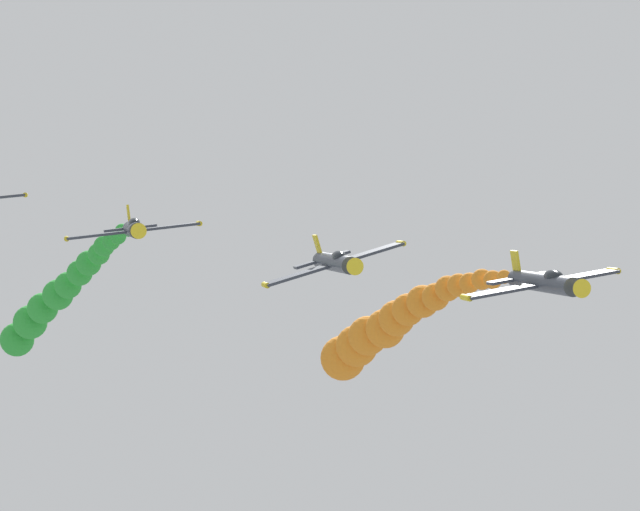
% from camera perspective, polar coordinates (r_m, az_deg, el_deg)
% --- Properties ---
extents(airplane_left_inner, '(9.49, 10.35, 2.80)m').
position_cam_1_polar(airplane_left_inner, '(75.92, 9.86, -1.18)').
color(airplane_left_inner, '#333842').
extents(smoke_trail_left_inner, '(7.57, 25.57, 9.93)m').
position_cam_1_polar(smoke_trail_left_inner, '(98.95, 2.69, -3.36)').
color(smoke_trail_left_inner, orange).
extents(airplane_right_inner, '(9.28, 10.35, 3.33)m').
position_cam_1_polar(airplane_right_inner, '(81.78, 0.68, -0.31)').
color(airplane_right_inner, '#333842').
extents(airplane_left_outer, '(9.54, 10.35, 2.58)m').
position_cam_1_polar(airplane_left_outer, '(90.26, -8.22, 1.15)').
color(airplane_left_outer, '#333842').
extents(smoke_trail_left_outer, '(11.21, 30.83, 12.97)m').
position_cam_1_polar(smoke_trail_left_outer, '(119.85, -11.82, -2.06)').
color(smoke_trail_left_outer, green).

